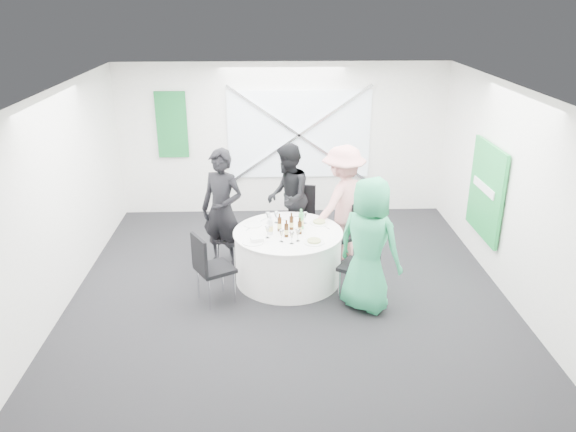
{
  "coord_description": "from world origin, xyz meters",
  "views": [
    {
      "loc": [
        -0.26,
        -7.11,
        3.92
      ],
      "look_at": [
        0.0,
        0.2,
        1.0
      ],
      "focal_mm": 35.0,
      "sensor_mm": 36.0,
      "label": 1
    }
  ],
  "objects_px": {
    "chair_front_left": "(209,264)",
    "person_man_back_left": "(222,210)",
    "person_man_back": "(288,197)",
    "person_woman_green": "(369,245)",
    "clear_water_bottle": "(270,227)",
    "chair_back_right": "(346,229)",
    "chair_back": "(300,212)",
    "banquet_table": "(288,256)",
    "green_water_bottle": "(301,221)",
    "chair_front_right": "(365,262)",
    "person_woman_pink": "(343,203)",
    "chair_back_left": "(227,233)"
  },
  "relations": [
    {
      "from": "banquet_table",
      "to": "green_water_bottle",
      "type": "xyz_separation_m",
      "value": [
        0.19,
        0.11,
        0.5
      ]
    },
    {
      "from": "chair_back_left",
      "to": "person_man_back",
      "type": "relative_size",
      "value": 0.5
    },
    {
      "from": "person_man_back_left",
      "to": "person_woman_green",
      "type": "xyz_separation_m",
      "value": [
        1.97,
        -1.28,
        -0.02
      ]
    },
    {
      "from": "chair_back",
      "to": "green_water_bottle",
      "type": "xyz_separation_m",
      "value": [
        -0.05,
        -1.04,
        0.27
      ]
    },
    {
      "from": "banquet_table",
      "to": "person_man_back_left",
      "type": "xyz_separation_m",
      "value": [
        -0.96,
        0.47,
        0.54
      ]
    },
    {
      "from": "chair_front_left",
      "to": "chair_back_right",
      "type": "bearing_deg",
      "value": -89.2
    },
    {
      "from": "chair_back_right",
      "to": "chair_front_left",
      "type": "height_order",
      "value": "chair_front_left"
    },
    {
      "from": "person_woman_pink",
      "to": "green_water_bottle",
      "type": "height_order",
      "value": "person_woman_pink"
    },
    {
      "from": "chair_front_right",
      "to": "person_man_back_left",
      "type": "bearing_deg",
      "value": -87.05
    },
    {
      "from": "chair_back",
      "to": "chair_back_right",
      "type": "xyz_separation_m",
      "value": [
        0.66,
        -0.59,
        -0.06
      ]
    },
    {
      "from": "person_man_back",
      "to": "person_woman_green",
      "type": "height_order",
      "value": "person_woman_green"
    },
    {
      "from": "person_man_back",
      "to": "person_woman_pink",
      "type": "distance_m",
      "value": 0.91
    },
    {
      "from": "chair_front_left",
      "to": "chair_back",
      "type": "bearing_deg",
      "value": -66.74
    },
    {
      "from": "chair_back",
      "to": "chair_back_left",
      "type": "xyz_separation_m",
      "value": [
        -1.16,
        -0.55,
        -0.11
      ]
    },
    {
      "from": "person_woman_green",
      "to": "clear_water_bottle",
      "type": "relative_size",
      "value": 6.31
    },
    {
      "from": "person_man_back",
      "to": "chair_back_left",
      "type": "bearing_deg",
      "value": -58.68
    },
    {
      "from": "banquet_table",
      "to": "chair_front_left",
      "type": "bearing_deg",
      "value": -149.9
    },
    {
      "from": "chair_front_left",
      "to": "person_man_back_left",
      "type": "relative_size",
      "value": 0.54
    },
    {
      "from": "chair_back",
      "to": "person_woman_green",
      "type": "xyz_separation_m",
      "value": [
        0.77,
        -1.96,
        0.3
      ]
    },
    {
      "from": "person_man_back",
      "to": "green_water_bottle",
      "type": "relative_size",
      "value": 5.86
    },
    {
      "from": "chair_back",
      "to": "person_woman_green",
      "type": "distance_m",
      "value": 2.12
    },
    {
      "from": "person_man_back_left",
      "to": "person_man_back",
      "type": "relative_size",
      "value": 1.06
    },
    {
      "from": "green_water_bottle",
      "to": "person_man_back_left",
      "type": "bearing_deg",
      "value": 162.67
    },
    {
      "from": "chair_back",
      "to": "person_woman_green",
      "type": "height_order",
      "value": "person_woman_green"
    },
    {
      "from": "person_man_back",
      "to": "person_woman_pink",
      "type": "relative_size",
      "value": 0.96
    },
    {
      "from": "clear_water_bottle",
      "to": "chair_back_left",
      "type": "bearing_deg",
      "value": 134.48
    },
    {
      "from": "banquet_table",
      "to": "person_man_back",
      "type": "height_order",
      "value": "person_man_back"
    },
    {
      "from": "chair_back_right",
      "to": "person_woman_green",
      "type": "height_order",
      "value": "person_woman_green"
    },
    {
      "from": "banquet_table",
      "to": "chair_back_right",
      "type": "xyz_separation_m",
      "value": [
        0.9,
        0.56,
        0.16
      ]
    },
    {
      "from": "chair_back_right",
      "to": "green_water_bottle",
      "type": "height_order",
      "value": "green_water_bottle"
    },
    {
      "from": "chair_front_left",
      "to": "chair_front_right",
      "type": "bearing_deg",
      "value": -120.39
    },
    {
      "from": "chair_back_right",
      "to": "clear_water_bottle",
      "type": "relative_size",
      "value": 3.23
    },
    {
      "from": "chair_back_right",
      "to": "person_man_back",
      "type": "relative_size",
      "value": 0.54
    },
    {
      "from": "chair_back_right",
      "to": "green_water_bottle",
      "type": "bearing_deg",
      "value": -89.46
    },
    {
      "from": "person_woman_pink",
      "to": "chair_back_right",
      "type": "bearing_deg",
      "value": 57.05
    },
    {
      "from": "chair_front_right",
      "to": "chair_front_left",
      "type": "xyz_separation_m",
      "value": [
        -2.08,
        0.01,
        0.0
      ]
    },
    {
      "from": "chair_back_right",
      "to": "chair_front_left",
      "type": "xyz_separation_m",
      "value": [
        -1.98,
        -1.18,
        0.04
      ]
    },
    {
      "from": "chair_back_left",
      "to": "chair_front_left",
      "type": "height_order",
      "value": "chair_front_left"
    },
    {
      "from": "banquet_table",
      "to": "chair_back_right",
      "type": "height_order",
      "value": "chair_back_right"
    },
    {
      "from": "banquet_table",
      "to": "chair_front_left",
      "type": "distance_m",
      "value": 1.26
    },
    {
      "from": "person_woman_pink",
      "to": "green_water_bottle",
      "type": "distance_m",
      "value": 0.95
    },
    {
      "from": "chair_back",
      "to": "chair_front_right",
      "type": "height_order",
      "value": "chair_back"
    },
    {
      "from": "banquet_table",
      "to": "person_man_back",
      "type": "distance_m",
      "value": 1.23
    },
    {
      "from": "banquet_table",
      "to": "chair_front_left",
      "type": "relative_size",
      "value": 1.57
    },
    {
      "from": "chair_back",
      "to": "person_man_back",
      "type": "bearing_deg",
      "value": -163.3
    },
    {
      "from": "person_man_back_left",
      "to": "green_water_bottle",
      "type": "relative_size",
      "value": 6.23
    },
    {
      "from": "banquet_table",
      "to": "chair_back_left",
      "type": "relative_size",
      "value": 1.81
    },
    {
      "from": "person_man_back",
      "to": "clear_water_bottle",
      "type": "height_order",
      "value": "person_man_back"
    },
    {
      "from": "banquet_table",
      "to": "person_woman_green",
      "type": "bearing_deg",
      "value": -38.6
    },
    {
      "from": "chair_back",
      "to": "chair_back_right",
      "type": "relative_size",
      "value": 1.11
    }
  ]
}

